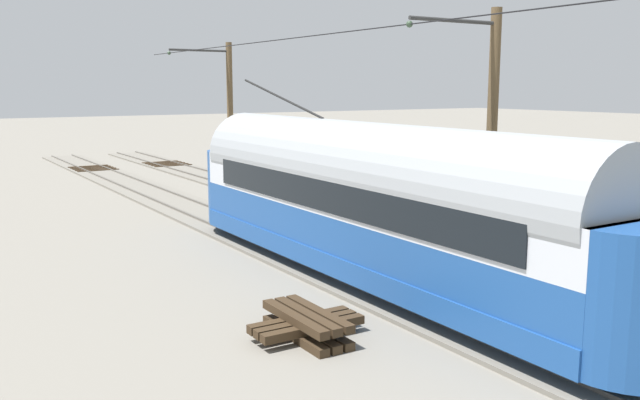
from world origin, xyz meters
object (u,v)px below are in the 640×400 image
Objects in this scene: vintage_streetcar at (370,200)px; catenary_pole_foreground at (229,118)px; spare_tie_stack at (307,324)px; switch_stand at (398,201)px; catenary_pole_mid_near at (489,142)px.

vintage_streetcar is 2.46× the size of catenary_pole_foreground.
vintage_streetcar is 4.69m from spare_tie_stack.
vintage_streetcar is 14.37× the size of switch_stand.
spare_tie_stack is at bearing 43.59° from switch_stand.
catenary_pole_mid_near is 3.00× the size of spare_tie_stack.
spare_tie_stack is (9.85, 9.37, -0.43)m from switch_stand.
catenary_pole_foreground reaches higher than vintage_streetcar.
spare_tie_stack is at bearing 70.45° from catenary_pole_foreground.
vintage_streetcar is 7.39× the size of spare_tie_stack.
switch_stand is at bearing -136.41° from spare_tie_stack.
switch_stand is (-3.67, 8.02, -3.07)m from catenary_pole_foreground.
catenary_pole_mid_near is 5.83× the size of switch_stand.
spare_tie_stack is (6.17, 1.01, -3.50)m from catenary_pole_mid_near.
vintage_streetcar is at bearing 79.54° from catenary_pole_foreground.
catenary_pole_mid_near reaches higher than vintage_streetcar.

